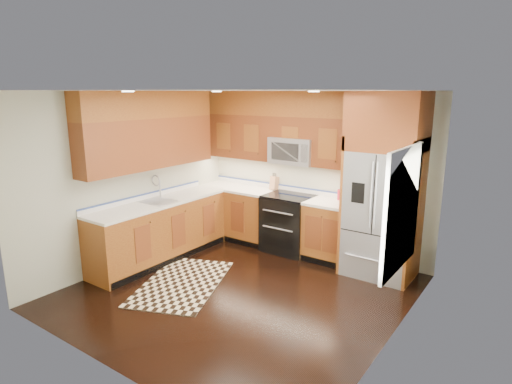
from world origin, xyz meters
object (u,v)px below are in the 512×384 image
Objects in this scene: rug at (182,283)px; refrigerator at (384,186)px; range at (288,223)px; utensil_crock at (341,192)px; knife_block at (274,183)px.

refrigerator is at bearing 19.59° from rug.
range is 0.36× the size of refrigerator.
utensil_crock is at bearing 159.12° from refrigerator.
range is at bearing -29.01° from knife_block.
knife_block is 0.87× the size of utensil_crock.
range is 0.57× the size of rug.
rug is at bearing -92.73° from knife_block.
refrigerator is at bearing -20.88° from utensil_crock.
rug is 4.97× the size of utensil_crock.
rug is (-0.54, -1.93, -0.46)m from range.
utensil_crock is (1.34, 2.18, 1.05)m from rug.
refrigerator is 0.84m from utensil_crock.
knife_block is 1.24m from utensil_crock.
rug is 5.72× the size of knife_block.
range is 1.76m from refrigerator.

